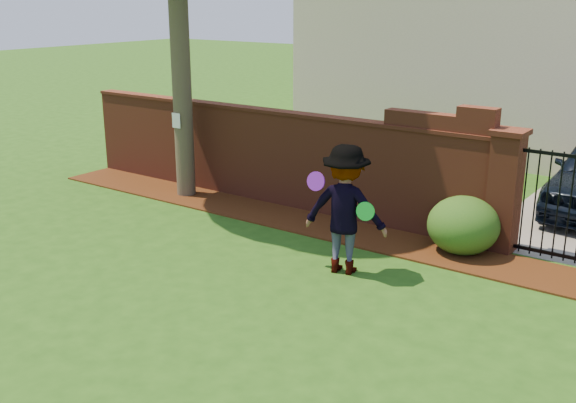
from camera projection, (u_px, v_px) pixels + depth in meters
The scene contains 10 objects.
ground at pixel (206, 303), 8.61m from camera, with size 80.00×80.00×0.01m, color #234F13.
mulch_bed at pixel (296, 220), 11.73m from camera, with size 11.10×1.08×0.03m, color #37190A.
brick_wall at pixel (269, 154), 12.57m from camera, with size 8.70×0.31×2.16m.
pillar_left at pixel (505, 190), 10.10m from camera, with size 0.50×0.50×1.88m.
house at pixel (566, 20), 16.45m from camera, with size 12.40×6.40×6.30m.
paper_notice at pixel (176, 121), 12.67m from camera, with size 0.20×0.01×0.28m, color white.
shrub_left at pixel (463, 225), 10.15m from camera, with size 1.08×1.08×0.88m, color #1C4D17.
man at pixel (344, 210), 9.31m from camera, with size 1.18×0.68×1.83m, color gray.
frisbee_purple at pixel (316, 181), 9.22m from camera, with size 0.27×0.27×0.02m, color purple.
frisbee_green at pixel (365, 211), 9.05m from camera, with size 0.26×0.26×0.02m, color green.
Camera 1 is at (5.42, -5.78, 3.74)m, focal length 42.24 mm.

